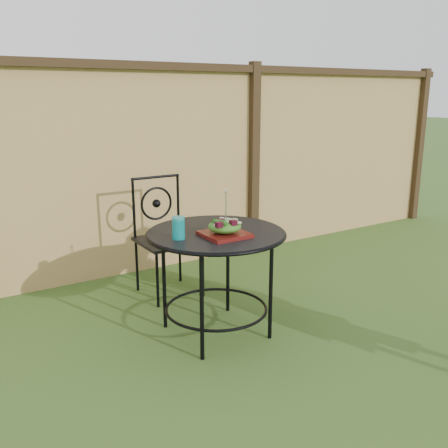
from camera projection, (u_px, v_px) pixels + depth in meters
name	position (u px, v px, depth m)	size (l,w,h in m)	color
ground	(285.00, 382.00, 2.85)	(60.00, 60.00, 0.00)	#284E19
fence	(131.00, 170.00, 4.40)	(8.00, 0.12, 1.90)	#EBBD74
patio_table	(216.00, 252.00, 3.30)	(0.92, 0.92, 0.72)	black
patio_chair	(165.00, 233.00, 4.04)	(0.46, 0.46, 0.95)	black
salad_plate	(225.00, 234.00, 3.15)	(0.27, 0.27, 0.02)	#45090D
salad	(225.00, 226.00, 3.14)	(0.21, 0.21, 0.08)	#235614
fork	(226.00, 206.00, 3.11)	(0.01, 0.01, 0.18)	silver
drinking_glass	(178.00, 228.00, 3.08)	(0.08, 0.08, 0.14)	#0C9093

